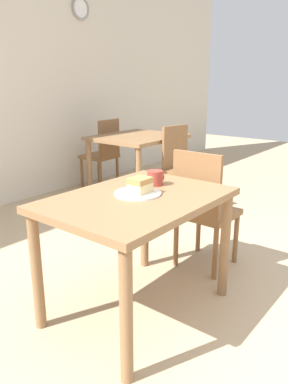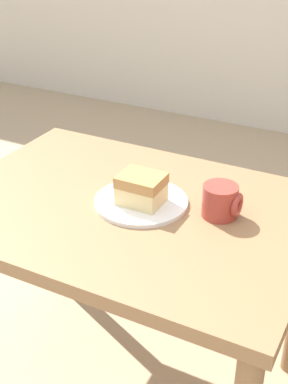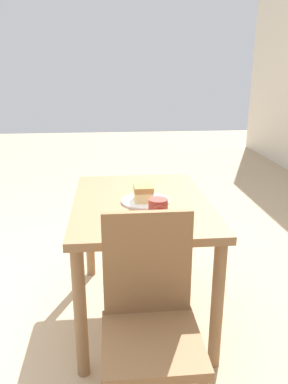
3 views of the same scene
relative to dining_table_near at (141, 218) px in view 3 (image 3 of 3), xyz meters
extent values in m
plane|color=tan|center=(0.10, -0.57, -0.61)|extent=(14.00, 14.00, 0.00)
cube|color=olive|center=(0.00, 0.00, 0.09)|extent=(1.03, 0.74, 0.04)
cylinder|color=olive|center=(-0.47, -0.32, -0.27)|extent=(0.06, 0.06, 0.67)
cylinder|color=olive|center=(0.47, -0.32, -0.27)|extent=(0.06, 0.06, 0.67)
cylinder|color=olive|center=(-0.47, 0.32, -0.27)|extent=(0.06, 0.06, 0.67)
cylinder|color=olive|center=(0.47, 0.32, -0.27)|extent=(0.06, 0.06, 0.67)
cube|color=brown|center=(0.77, -0.03, -0.20)|extent=(0.38, 0.38, 0.04)
cylinder|color=brown|center=(0.61, -0.19, -0.41)|extent=(0.04, 0.04, 0.38)
cylinder|color=brown|center=(0.61, 0.13, -0.41)|extent=(0.04, 0.04, 0.38)
cube|color=brown|center=(0.59, -0.03, 0.04)|extent=(0.03, 0.36, 0.45)
cylinder|color=white|center=(0.03, 0.02, 0.11)|extent=(0.26, 0.26, 0.01)
cube|color=#E5CC89|center=(0.04, 0.01, 0.14)|extent=(0.12, 0.10, 0.05)
cube|color=#B27F47|center=(0.04, 0.01, 0.19)|extent=(0.12, 0.10, 0.03)
cylinder|color=#9E382D|center=(0.25, 0.06, 0.15)|extent=(0.10, 0.10, 0.09)
torus|color=#9E382D|center=(0.29, 0.06, 0.15)|extent=(0.02, 0.07, 0.07)
camera|label=1|loc=(-1.51, -1.25, 0.71)|focal=35.00mm
camera|label=2|loc=(0.63, -1.12, 0.86)|focal=50.00mm
camera|label=3|loc=(1.93, -0.17, 0.79)|focal=35.00mm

